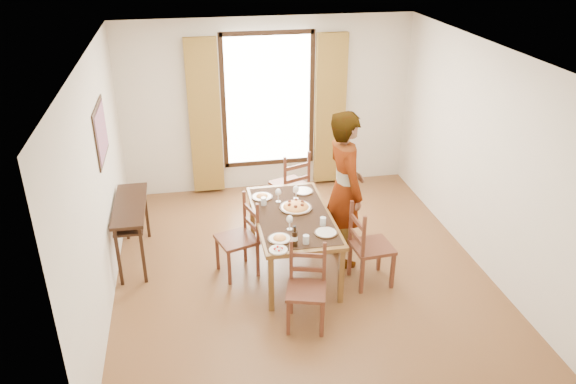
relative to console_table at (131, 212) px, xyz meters
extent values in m
plane|color=#472916|center=(2.03, -0.60, -0.68)|extent=(5.00, 5.00, 0.00)
cube|color=beige|center=(2.03, 1.90, 0.67)|extent=(4.50, 0.10, 2.70)
cube|color=beige|center=(2.03, -3.10, 0.67)|extent=(4.50, 0.10, 2.70)
cube|color=beige|center=(-0.22, -0.60, 0.67)|extent=(0.10, 5.00, 2.70)
cube|color=beige|center=(4.28, -0.60, 0.67)|extent=(0.10, 5.00, 2.70)
cube|color=white|center=(2.03, -0.60, 2.04)|extent=(4.50, 5.00, 0.04)
cube|color=white|center=(2.03, 1.87, 0.77)|extent=(1.30, 0.04, 2.00)
cube|color=olive|center=(1.05, 1.81, 0.57)|extent=(0.48, 0.10, 2.40)
cube|color=olive|center=(3.01, 1.81, 0.57)|extent=(0.48, 0.10, 2.40)
cube|color=black|center=(-0.21, 0.00, 1.07)|extent=(0.02, 0.86, 0.66)
cube|color=red|center=(-0.20, 0.00, 1.07)|extent=(0.01, 0.76, 0.56)
cube|color=black|center=(0.00, 0.00, 0.10)|extent=(0.38, 1.20, 0.04)
cube|color=black|center=(0.00, 0.00, -0.02)|extent=(0.34, 1.10, 0.03)
cube|color=black|center=(-0.14, -0.55, -0.30)|extent=(0.04, 0.04, 0.76)
cube|color=black|center=(-0.14, 0.55, -0.30)|extent=(0.04, 0.04, 0.76)
cube|color=black|center=(0.14, -0.55, -0.30)|extent=(0.04, 0.04, 0.76)
cube|color=black|center=(0.14, 0.55, -0.30)|extent=(0.04, 0.04, 0.76)
cube|color=brown|center=(1.94, -0.56, 0.04)|extent=(0.92, 1.72, 0.05)
cube|color=black|center=(1.94, -0.56, 0.07)|extent=(0.84, 1.58, 0.01)
cube|color=brown|center=(1.55, -1.36, -0.33)|extent=(0.06, 0.06, 0.70)
cube|color=brown|center=(1.55, 0.24, -0.33)|extent=(0.06, 0.06, 0.70)
cube|color=brown|center=(2.34, -1.36, -0.33)|extent=(0.06, 0.06, 0.70)
cube|color=brown|center=(2.34, 0.24, -0.33)|extent=(0.06, 0.06, 0.70)
cube|color=#562D1C|center=(1.26, -0.55, -0.21)|extent=(0.55, 0.55, 0.04)
cube|color=#562D1C|center=(1.02, -0.43, -0.45)|extent=(0.04, 0.04, 0.47)
cube|color=#562D1C|center=(1.38, -0.31, -0.45)|extent=(0.04, 0.04, 0.47)
cube|color=#562D1C|center=(1.13, -0.78, -0.45)|extent=(0.04, 0.04, 0.47)
cube|color=#562D1C|center=(1.49, -0.67, -0.45)|extent=(0.04, 0.04, 0.47)
cube|color=#562D1C|center=(1.39, -0.31, 0.05)|extent=(0.04, 0.04, 0.52)
cube|color=#562D1C|center=(1.50, -0.67, 0.05)|extent=(0.04, 0.04, 0.52)
cube|color=#562D1C|center=(1.44, -0.49, -0.06)|extent=(0.14, 0.37, 0.05)
cube|color=#562D1C|center=(1.44, -0.49, 0.13)|extent=(0.14, 0.37, 0.05)
cube|color=#562D1C|center=(2.17, 0.82, -0.19)|extent=(0.59, 0.59, 0.04)
cube|color=#562D1C|center=(2.28, 1.07, -0.44)|extent=(0.04, 0.04, 0.49)
cube|color=#562D1C|center=(2.42, 0.70, -0.44)|extent=(0.04, 0.04, 0.49)
cube|color=#562D1C|center=(1.91, 0.93, -0.44)|extent=(0.04, 0.04, 0.49)
cube|color=#562D1C|center=(2.05, 0.56, -0.44)|extent=(0.04, 0.04, 0.49)
cube|color=#562D1C|center=(2.42, 0.69, 0.08)|extent=(0.04, 0.04, 0.55)
cube|color=#562D1C|center=(2.05, 0.55, 0.08)|extent=(0.04, 0.04, 0.55)
cube|color=#562D1C|center=(2.24, 0.62, -0.03)|extent=(0.38, 0.16, 0.05)
cube|color=#562D1C|center=(2.24, 0.62, 0.17)|extent=(0.38, 0.16, 0.05)
cube|color=#562D1C|center=(1.87, -1.68, -0.24)|extent=(0.51, 0.51, 0.04)
cube|color=#562D1C|center=(1.65, -1.80, -0.46)|extent=(0.04, 0.04, 0.44)
cube|color=#562D1C|center=(1.75, -1.47, -0.46)|extent=(0.04, 0.04, 0.44)
cube|color=#562D1C|center=(1.99, -1.90, -0.46)|extent=(0.04, 0.04, 0.44)
cube|color=#562D1C|center=(2.09, -1.56, -0.46)|extent=(0.04, 0.04, 0.44)
cube|color=#562D1C|center=(1.75, -1.46, 0.00)|extent=(0.04, 0.04, 0.49)
cube|color=#562D1C|center=(2.09, -1.55, 0.00)|extent=(0.04, 0.04, 0.49)
cube|color=#562D1C|center=(1.92, -1.50, -0.10)|extent=(0.35, 0.12, 0.05)
cube|color=#562D1C|center=(1.92, -1.50, 0.08)|extent=(0.35, 0.12, 0.05)
cube|color=#562D1C|center=(2.81, -1.03, -0.20)|extent=(0.49, 0.49, 0.04)
cube|color=#562D1C|center=(3.02, -1.21, -0.44)|extent=(0.04, 0.04, 0.48)
cube|color=#562D1C|center=(2.63, -1.24, -0.44)|extent=(0.04, 0.04, 0.48)
cube|color=#562D1C|center=(2.98, -0.82, -0.44)|extent=(0.04, 0.04, 0.48)
cube|color=#562D1C|center=(2.60, -0.86, -0.44)|extent=(0.04, 0.04, 0.48)
cube|color=#562D1C|center=(2.62, -1.24, 0.07)|extent=(0.04, 0.04, 0.54)
cube|color=#562D1C|center=(2.59, -0.86, 0.07)|extent=(0.04, 0.04, 0.54)
cube|color=#562D1C|center=(2.60, -1.05, -0.04)|extent=(0.06, 0.39, 0.05)
cube|color=#562D1C|center=(2.60, -1.05, 0.16)|extent=(0.06, 0.39, 0.05)
imported|color=gray|center=(2.61, -0.48, 0.31)|extent=(0.82, 0.63, 1.99)
cylinder|color=silver|center=(2.24, -0.89, 0.12)|extent=(0.07, 0.07, 0.10)
cylinder|color=silver|center=(1.64, -0.25, 0.12)|extent=(0.07, 0.07, 0.10)
cylinder|color=silver|center=(1.96, -1.25, 0.12)|extent=(0.07, 0.07, 0.10)
camera|label=1|loc=(0.78, -6.40, 3.28)|focal=35.00mm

